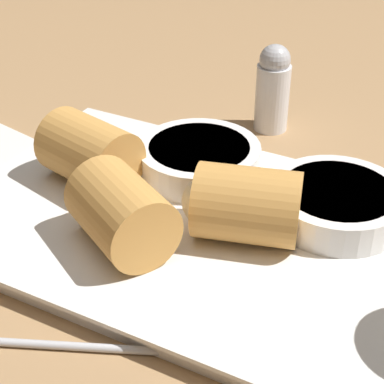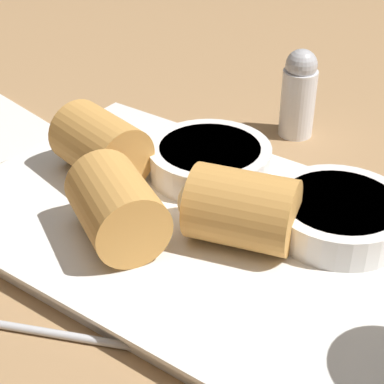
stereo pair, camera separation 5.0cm
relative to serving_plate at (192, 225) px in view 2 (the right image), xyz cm
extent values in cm
cube|color=#A87F54|center=(3.30, -0.37, -1.76)|extent=(180.00, 140.00, 2.00)
cube|color=white|center=(0.00, 0.00, -0.16)|extent=(31.76, 21.53, 1.20)
cube|color=white|center=(0.00, 0.00, 0.59)|extent=(33.03, 22.39, 0.30)
cylinder|color=#D19347|center=(-2.48, -4.89, 3.26)|extent=(8.34, 7.70, 5.04)
sphere|color=beige|center=(-4.75, -3.60, 3.26)|extent=(3.28, 3.28, 3.28)
cylinder|color=#D19347|center=(4.23, -0.55, 3.26)|extent=(7.84, 6.66, 5.04)
sphere|color=beige|center=(1.71, -1.25, 3.26)|extent=(3.28, 3.28, 3.28)
cylinder|color=#D19347|center=(-8.81, 0.57, 3.26)|extent=(7.73, 6.49, 5.04)
sphere|color=beige|center=(-11.35, 1.19, 3.26)|extent=(3.28, 3.28, 3.28)
cylinder|color=white|center=(-2.27, 5.53, 1.87)|extent=(9.42, 9.42, 2.26)
cylinder|color=beige|center=(-2.27, 5.53, 2.80)|extent=(7.72, 7.72, 0.41)
cylinder|color=white|center=(8.86, 4.57, 1.87)|extent=(9.42, 9.42, 2.26)
cylinder|color=maroon|center=(8.86, 4.57, 2.80)|extent=(7.72, 7.72, 0.41)
cylinder|color=silver|center=(-0.52, -12.67, -0.51)|extent=(11.39, 5.23, 0.50)
cylinder|color=silver|center=(-1.08, 17.60, 2.28)|extent=(3.05, 3.05, 6.07)
sphere|color=#B7B7BC|center=(-1.08, 17.60, 5.85)|extent=(2.75, 2.75, 2.75)
camera|label=1|loc=(16.89, -32.34, 26.77)|focal=60.00mm
camera|label=2|loc=(21.15, -29.73, 26.77)|focal=60.00mm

